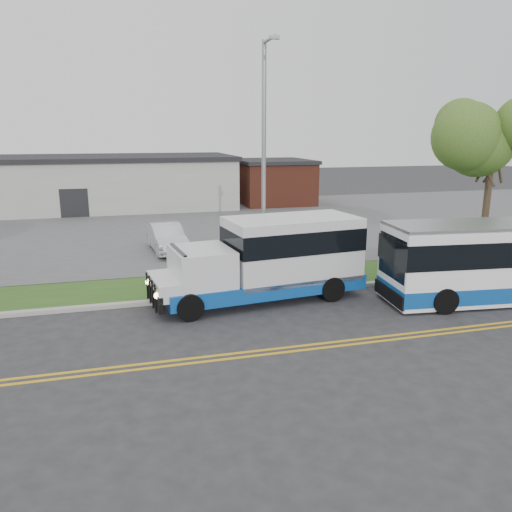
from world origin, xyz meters
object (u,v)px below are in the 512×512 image
object	(u,v)px
streetlight_near	(264,157)
parked_car_a	(167,238)
shuttle_bus	(273,256)
tree_east	(495,132)

from	to	relation	value
streetlight_near	parked_car_a	size ratio (longest dim) A/B	2.15
shuttle_bus	parked_car_a	bearing A→B (deg)	104.11
tree_east	shuttle_bus	size ratio (longest dim) A/B	1.01
streetlight_near	shuttle_bus	xyz separation A→B (m)	(-0.23, -2.04, -3.59)
tree_east	streetlight_near	xyz separation A→B (m)	(-11.00, -0.27, -0.97)
shuttle_bus	parked_car_a	xyz separation A→B (m)	(-3.22, 8.45, -0.81)
streetlight_near	parked_car_a	distance (m)	8.51
shuttle_bus	parked_car_a	world-z (taller)	shuttle_bus
tree_east	streetlight_near	bearing A→B (deg)	-178.58
streetlight_near	parked_car_a	xyz separation A→B (m)	(-3.46, 6.41, -4.40)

